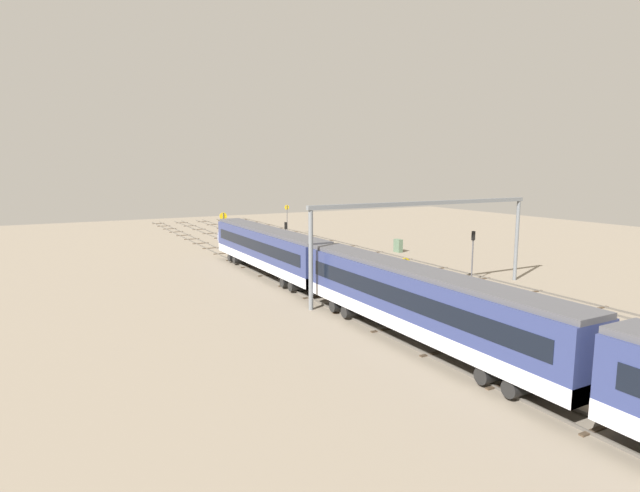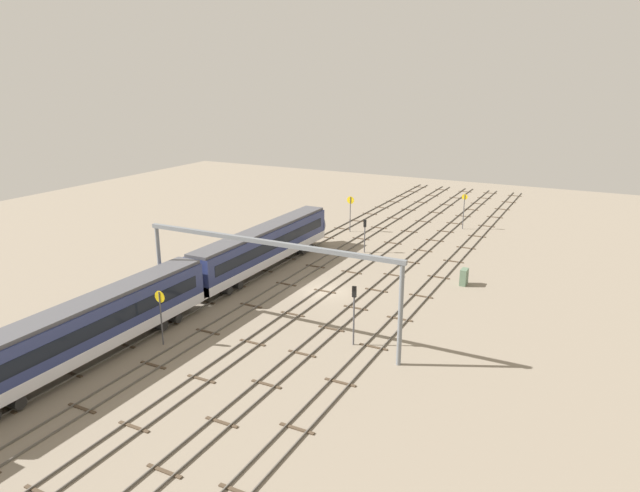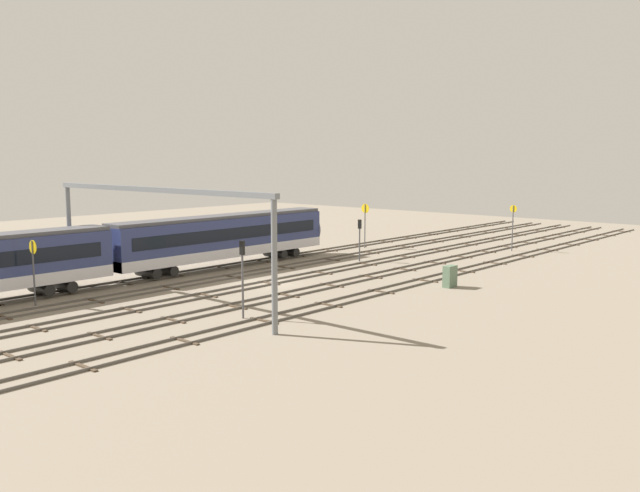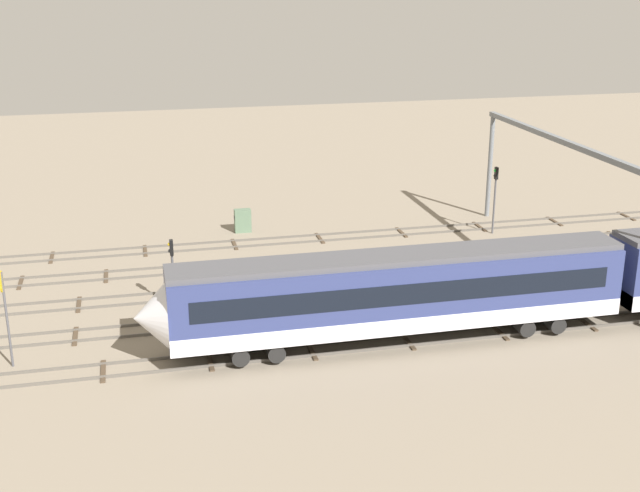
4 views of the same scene
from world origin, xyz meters
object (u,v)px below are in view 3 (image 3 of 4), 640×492
object	(u,v)px
speed_sign_far_trackside	(365,218)
relay_cabinet	(450,276)
speed_sign_mid_trackside	(33,262)
signal_light_trackside_departure	(243,268)
overhead_gantry	(155,213)
signal_light_trackside_approach	(360,234)
speed_sign_near_foreground	(513,222)

from	to	relation	value
speed_sign_far_trackside	relay_cabinet	distance (m)	24.37
speed_sign_mid_trackside	signal_light_trackside_departure	distance (m)	15.50
overhead_gantry	speed_sign_far_trackside	bearing A→B (deg)	12.83
speed_sign_mid_trackside	signal_light_trackside_approach	xyz separation A→B (m)	(31.14, -4.60, -0.33)
signal_light_trackside_approach	signal_light_trackside_departure	size ratio (longest dim) A/B	0.83
relay_cabinet	signal_light_trackside_departure	bearing A→B (deg)	165.76
speed_sign_mid_trackside	speed_sign_far_trackside	xyz separation A→B (m)	(39.51, 1.13, 0.31)
speed_sign_far_trackside	relay_cabinet	world-z (taller)	speed_sign_far_trackside
speed_sign_far_trackside	signal_light_trackside_approach	size ratio (longest dim) A/B	1.21
signal_light_trackside_departure	speed_sign_near_foreground	bearing A→B (deg)	1.57
overhead_gantry	speed_sign_near_foreground	world-z (taller)	overhead_gantry
speed_sign_far_trackside	relay_cabinet	bearing A→B (deg)	-126.30
speed_sign_mid_trackside	signal_light_trackside_departure	xyz separation A→B (m)	(7.03, -13.81, 0.19)
overhead_gantry	speed_sign_far_trackside	distance (m)	35.01
speed_sign_mid_trackside	relay_cabinet	distance (m)	31.25
speed_sign_near_foreground	relay_cabinet	bearing A→B (deg)	-166.06
speed_sign_mid_trackside	overhead_gantry	bearing A→B (deg)	-50.14
overhead_gantry	speed_sign_mid_trackside	xyz separation A→B (m)	(-5.52, 6.61, -3.47)
overhead_gantry	speed_sign_mid_trackside	size ratio (longest dim) A/B	5.12
signal_light_trackside_approach	speed_sign_far_trackside	bearing A→B (deg)	34.41
overhead_gantry	speed_sign_near_foreground	bearing A→B (deg)	-8.09
speed_sign_far_trackside	signal_light_trackside_departure	world-z (taller)	signal_light_trackside_departure
speed_sign_far_trackside	relay_cabinet	size ratio (longest dim) A/B	2.89
overhead_gantry	signal_light_trackside_approach	xyz separation A→B (m)	(25.62, 2.01, -3.80)
overhead_gantry	speed_sign_near_foreground	size ratio (longest dim) A/B	4.68
relay_cabinet	speed_sign_far_trackside	bearing A→B (deg)	53.70
signal_light_trackside_departure	relay_cabinet	distance (m)	18.86
overhead_gantry	relay_cabinet	size ratio (longest dim) A/B	13.62
speed_sign_near_foreground	speed_sign_far_trackside	world-z (taller)	speed_sign_near_foreground
speed_sign_near_foreground	signal_light_trackside_approach	size ratio (longest dim) A/B	1.22
speed_sign_mid_trackside	relay_cabinet	xyz separation A→B (m)	(25.16, -18.41, -2.22)
speed_sign_mid_trackside	signal_light_trackside_approach	bearing A→B (deg)	-8.41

